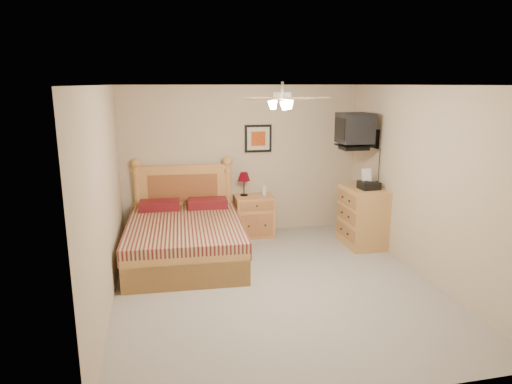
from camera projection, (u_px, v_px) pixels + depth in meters
floor at (276, 285)px, 5.85m from camera, size 4.50×4.50×0.00m
ceiling at (278, 85)px, 5.27m from camera, size 4.00×4.50×0.04m
wall_back at (242, 161)px, 7.70m from camera, size 4.00×0.04×2.50m
wall_front at (354, 257)px, 3.42m from camera, size 4.00×0.04×2.50m
wall_left at (105, 199)px, 5.14m from camera, size 0.04×4.50×2.50m
wall_right at (424, 183)px, 5.98m from camera, size 0.04×4.50×2.50m
bed at (184, 215)px, 6.53m from camera, size 1.71×2.18×1.36m
nightstand at (254, 216)px, 7.71m from camera, size 0.64×0.49×0.68m
table_lamp at (244, 184)px, 7.62m from camera, size 0.23×0.23×0.40m
lotion_bottle at (264, 189)px, 7.63m from camera, size 0.08×0.08×0.21m
framed_picture at (258, 138)px, 7.65m from camera, size 0.46×0.04×0.46m
dresser at (363, 217)px, 7.21m from camera, size 0.56×0.80×0.93m
fax_machine at (369, 179)px, 6.99m from camera, size 0.30×0.31×0.30m
magazine_lower at (358, 183)px, 7.36m from camera, size 0.21×0.28×0.03m
magazine_upper at (359, 182)px, 7.35m from camera, size 0.32×0.34×0.02m
wall_tv at (364, 130)px, 7.07m from camera, size 0.56×0.46×0.58m
ceiling_fan at (282, 98)px, 5.11m from camera, size 1.14×1.14×0.28m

